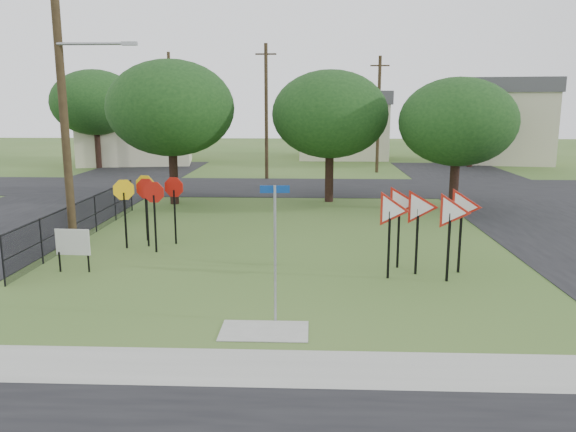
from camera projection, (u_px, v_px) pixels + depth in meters
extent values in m
plane|color=#3A5C22|center=(272.00, 296.00, 15.09)|extent=(140.00, 140.00, 0.00)
cube|color=#989A91|center=(257.00, 368.00, 10.97)|extent=(30.00, 1.60, 0.02)
cube|color=#3A5C22|center=(250.00, 399.00, 9.79)|extent=(30.00, 0.80, 0.02)
cube|color=black|center=(22.00, 218.00, 25.36)|extent=(8.00, 50.00, 0.02)
cube|color=black|center=(562.00, 222.00, 24.40)|extent=(8.00, 50.00, 0.02)
cube|color=black|center=(294.00, 187.00, 34.68)|extent=(60.00, 8.00, 0.02)
cube|color=#989A91|center=(264.00, 331.00, 12.73)|extent=(2.00, 1.20, 0.02)
cylinder|color=#97999F|center=(275.00, 255.00, 13.01)|extent=(0.07, 0.07, 3.26)
cube|color=navy|center=(275.00, 189.00, 12.71)|extent=(0.67, 0.06, 0.17)
cube|color=black|center=(147.00, 219.00, 20.17)|extent=(0.06, 0.06, 2.01)
cube|color=black|center=(175.00, 217.00, 20.53)|extent=(0.06, 0.06, 2.01)
cube|color=black|center=(155.00, 224.00, 19.36)|extent=(0.06, 0.06, 2.01)
cube|color=black|center=(125.00, 221.00, 19.90)|extent=(0.06, 0.06, 2.01)
cube|color=black|center=(146.00, 214.00, 21.07)|extent=(0.06, 0.06, 2.01)
cube|color=black|center=(389.00, 245.00, 16.45)|extent=(0.07, 0.07, 2.01)
cube|color=black|center=(417.00, 242.00, 16.85)|extent=(0.07, 0.07, 2.01)
cube|color=black|center=(448.00, 248.00, 16.16)|extent=(0.07, 0.07, 2.01)
cube|color=black|center=(398.00, 236.00, 17.53)|extent=(0.07, 0.07, 2.01)
cube|color=black|center=(460.00, 240.00, 17.02)|extent=(0.07, 0.07, 2.01)
cube|color=black|center=(60.00, 262.00, 17.21)|extent=(0.04, 0.04, 0.63)
cube|color=black|center=(89.00, 262.00, 17.18)|extent=(0.04, 0.04, 0.63)
cube|color=silver|center=(73.00, 242.00, 17.07)|extent=(1.08, 0.11, 0.81)
cylinder|color=#3D2F1C|center=(63.00, 106.00, 18.80)|extent=(0.28, 0.28, 10.00)
cylinder|color=#97999F|center=(93.00, 44.00, 18.26)|extent=(2.40, 0.10, 0.10)
cube|color=#97999F|center=(129.00, 43.00, 18.22)|extent=(0.50, 0.18, 0.12)
cylinder|color=#3D2F1C|center=(266.00, 112.00, 37.79)|extent=(0.24, 0.24, 9.00)
cube|color=#3D2F1C|center=(266.00, 54.00, 37.05)|extent=(1.40, 0.10, 0.10)
cylinder|color=#3D2F1C|center=(378.00, 115.00, 41.44)|extent=(0.24, 0.24, 8.50)
cube|color=#3D2F1C|center=(380.00, 66.00, 40.74)|extent=(1.40, 0.10, 0.10)
cylinder|color=#3D2F1C|center=(171.00, 111.00, 43.99)|extent=(0.24, 0.24, 9.00)
cube|color=#3D2F1C|center=(169.00, 61.00, 43.24)|extent=(1.40, 0.10, 0.10)
cylinder|color=black|center=(3.00, 261.00, 15.73)|extent=(0.05, 0.05, 1.50)
cylinder|color=black|center=(41.00, 241.00, 17.98)|extent=(0.05, 0.05, 1.50)
cylinder|color=black|center=(71.00, 226.00, 20.24)|extent=(0.05, 0.05, 1.50)
cylinder|color=black|center=(95.00, 214.00, 22.49)|extent=(0.05, 0.05, 1.50)
cylinder|color=black|center=(115.00, 204.00, 24.74)|extent=(0.05, 0.05, 1.50)
cylinder|color=black|center=(131.00, 195.00, 27.00)|extent=(0.05, 0.05, 1.50)
cube|color=black|center=(83.00, 201.00, 21.23)|extent=(0.03, 11.50, 0.03)
cube|color=black|center=(84.00, 219.00, 21.36)|extent=(0.03, 11.50, 0.03)
cube|color=black|center=(84.00, 219.00, 21.36)|extent=(0.01, 11.50, 1.50)
cube|color=beige|center=(137.00, 128.00, 48.36)|extent=(10.08, 8.46, 6.00)
cube|color=#48484D|center=(135.00, 85.00, 47.66)|extent=(10.58, 8.88, 1.20)
cube|color=beige|center=(342.00, 131.00, 53.62)|extent=(8.00, 8.00, 5.00)
cube|color=#48484D|center=(343.00, 98.00, 53.01)|extent=(8.40, 8.40, 1.20)
cube|color=beige|center=(505.00, 128.00, 49.05)|extent=(7.91, 7.91, 6.00)
cube|color=#48484D|center=(508.00, 86.00, 48.34)|extent=(8.30, 8.30, 1.20)
cylinder|color=black|center=(174.00, 178.00, 28.78)|extent=(0.44, 0.44, 2.62)
ellipsoid|color=#153414|center=(171.00, 108.00, 28.08)|extent=(6.40, 6.40, 4.80)
cylinder|color=black|center=(329.00, 178.00, 29.46)|extent=(0.44, 0.44, 2.45)
ellipsoid|color=#153414|center=(330.00, 114.00, 28.81)|extent=(6.00, 6.00, 4.50)
cylinder|color=black|center=(454.00, 186.00, 27.28)|extent=(0.44, 0.44, 2.27)
ellipsoid|color=#153414|center=(458.00, 122.00, 26.67)|extent=(5.60, 5.60, 4.20)
cylinder|color=black|center=(98.00, 151.00, 44.84)|extent=(0.44, 0.44, 2.80)
ellipsoid|color=#153414|center=(95.00, 102.00, 44.10)|extent=(6.80, 6.80, 5.10)
cylinder|color=black|center=(470.00, 152.00, 45.64)|extent=(0.44, 0.44, 2.45)
ellipsoid|color=#153414|center=(473.00, 110.00, 44.98)|extent=(6.00, 6.00, 4.50)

